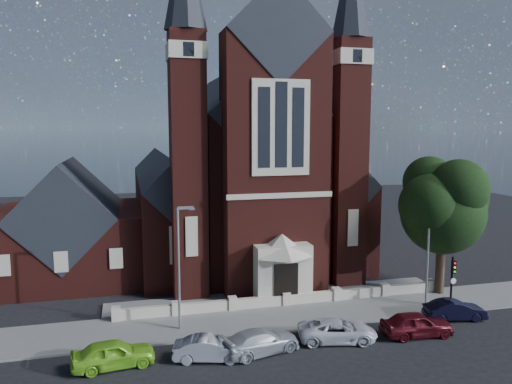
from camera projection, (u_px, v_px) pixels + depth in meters
ground at (257, 273)px, 44.77m from camera, size 120.00×120.00×0.00m
pavement_strip at (295, 316)px, 34.69m from camera, size 60.00×5.00×0.12m
forecourt_paving at (278, 297)px, 38.53m from camera, size 26.00×3.00×0.14m
forecourt_wall at (286, 306)px, 36.61m from camera, size 24.00×0.40×0.90m
church at (237, 175)px, 51.34m from camera, size 20.01×34.90×29.20m
parish_hall at (69, 232)px, 43.14m from camera, size 12.00×12.20×10.24m
street_tree at (446, 207)px, 38.10m from camera, size 6.40×6.60×10.70m
street_lamp_left at (180, 261)px, 31.65m from camera, size 1.16×0.22×8.09m
street_lamp_right at (429, 244)px, 36.14m from camera, size 1.16×0.22×8.09m
traffic_signal at (453, 277)px, 35.12m from camera, size 0.28×0.42×4.00m
car_lime_van at (113, 354)px, 27.18m from camera, size 4.65×2.33×1.52m
car_silver_a at (210, 349)px, 27.99m from camera, size 4.28×2.32×1.34m
car_silver_b at (260, 341)px, 28.91m from camera, size 5.15×3.14×1.39m
car_white_suv at (337, 330)px, 30.53m from camera, size 5.18×3.18×1.34m
car_dark_red at (417, 324)px, 31.24m from camera, size 4.65×2.14×1.54m
car_navy at (455, 310)px, 33.93m from camera, size 4.28×2.07×1.35m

